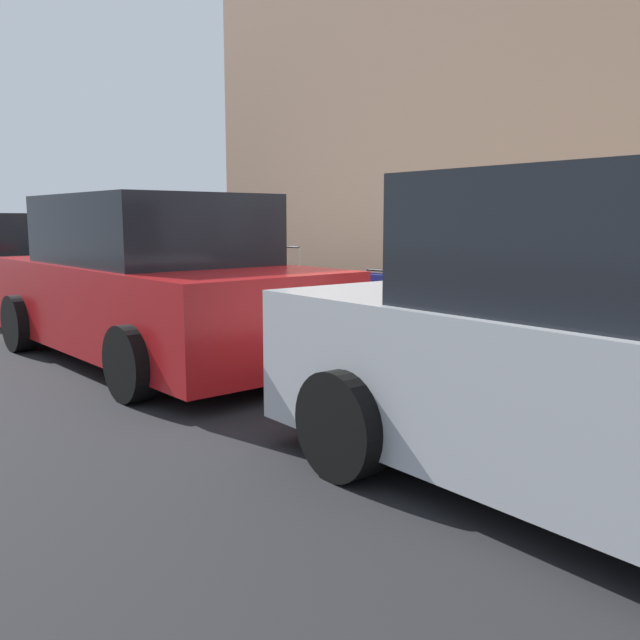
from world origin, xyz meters
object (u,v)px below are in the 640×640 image
(suitcase_red_1, at_px, (592,345))
(bollard_post, at_px, (202,282))
(parked_car_red_1, at_px, (153,285))
(suitcase_red_8, at_px, (318,305))
(fire_hydrant, at_px, (236,282))
(suitcase_navy_6, at_px, (379,305))
(suitcase_teal_7, at_px, (353,309))
(suitcase_olive_4, at_px, (447,312))
(suitcase_maroon_3, at_px, (490,324))
(suitcase_black_9, at_px, (288,295))
(suitcase_black_2, at_px, (545,331))
(suitcase_maroon_10, at_px, (272,290))
(suitcase_silver_5, at_px, (413,311))

(suitcase_red_1, relative_size, bollard_post, 0.92)
(parked_car_red_1, bearing_deg, suitcase_red_8, -92.65)
(suitcase_red_8, xyz_separation_m, fire_hydrant, (1.85, -0.03, 0.16))
(suitcase_navy_6, height_order, suitcase_teal_7, suitcase_navy_6)
(suitcase_olive_4, relative_size, suitcase_teal_7, 1.78)
(bollard_post, xyz_separation_m, parked_car_red_1, (-2.42, 2.11, 0.27))
(suitcase_maroon_3, relative_size, suitcase_black_9, 0.68)
(fire_hydrant, xyz_separation_m, bollard_post, (0.67, 0.15, -0.03))
(suitcase_black_2, xyz_separation_m, suitcase_black_9, (3.65, 0.13, 0.04))
(fire_hydrant, bearing_deg, suitcase_maroon_10, -175.81)
(suitcase_teal_7, relative_size, bollard_post, 0.72)
(suitcase_red_8, relative_size, parked_car_red_1, 0.13)
(suitcase_red_1, distance_m, suitcase_navy_6, 2.58)
(suitcase_black_2, bearing_deg, suitcase_olive_4, 6.82)
(suitcase_teal_7, height_order, parked_car_red_1, parked_car_red_1)
(bollard_post, bearing_deg, parked_car_red_1, 138.91)
(suitcase_teal_7, bearing_deg, suitcase_red_1, 177.84)
(suitcase_black_2, distance_m, suitcase_silver_5, 1.53)
(fire_hydrant, distance_m, parked_car_red_1, 2.87)
(suitcase_silver_5, distance_m, fire_hydrant, 3.41)
(fire_hydrant, bearing_deg, suitcase_red_8, 178.94)
(suitcase_black_2, bearing_deg, suitcase_navy_6, 1.99)
(suitcase_red_1, height_order, suitcase_black_9, suitcase_black_9)
(suitcase_red_8, height_order, suitcase_black_9, suitcase_black_9)
(suitcase_black_2, xyz_separation_m, parked_car_red_1, (3.19, 2.32, 0.35))
(suitcase_olive_4, bearing_deg, suitcase_navy_6, -3.00)
(suitcase_black_2, bearing_deg, suitcase_maroon_10, 0.05)
(suitcase_black_2, distance_m, fire_hydrant, 4.94)
(suitcase_navy_6, bearing_deg, suitcase_maroon_10, -1.86)
(suitcase_maroon_3, xyz_separation_m, fire_hydrant, (4.38, 0.01, 0.11))
(suitcase_maroon_3, xyz_separation_m, suitcase_teal_7, (2.02, -0.07, -0.06))
(suitcase_red_1, bearing_deg, bollard_post, 1.00)
(suitcase_olive_4, relative_size, suitcase_silver_5, 1.04)
(suitcase_silver_5, xyz_separation_m, suitcase_teal_7, (1.05, -0.11, -0.09))
(suitcase_navy_6, height_order, bollard_post, bollard_post)
(suitcase_red_1, distance_m, suitcase_maroon_3, 1.08)
(suitcase_silver_5, xyz_separation_m, parked_car_red_1, (1.67, 2.23, 0.32))
(suitcase_olive_4, relative_size, suitcase_red_8, 1.72)
(suitcase_maroon_3, relative_size, bollard_post, 0.87)
(suitcase_maroon_10, bearing_deg, suitcase_maroon_3, 179.18)
(suitcase_black_9, bearing_deg, suitcase_maroon_3, -178.67)
(suitcase_black_9, bearing_deg, suitcase_olive_4, -179.96)
(suitcase_black_9, distance_m, fire_hydrant, 1.30)
(suitcase_maroon_10, xyz_separation_m, fire_hydrant, (0.78, 0.06, 0.05))
(suitcase_black_2, bearing_deg, suitcase_maroon_3, 5.64)
(suitcase_red_1, xyz_separation_m, suitcase_maroon_3, (1.08, -0.05, 0.06))
(suitcase_red_8, relative_size, fire_hydrant, 0.72)
(suitcase_olive_4, relative_size, suitcase_black_9, 1.00)
(suitcase_red_8, xyz_separation_m, bollard_post, (2.53, 0.12, 0.13))
(suitcase_red_1, height_order, parked_car_red_1, parked_car_red_1)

